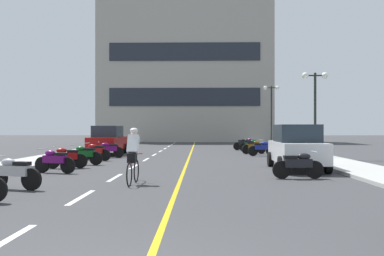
% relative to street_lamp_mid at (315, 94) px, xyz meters
% --- Properties ---
extents(ground_plane, '(140.00, 140.00, 0.00)m').
position_rel_street_lamp_mid_xyz_m(ground_plane, '(-7.29, 1.74, -3.58)').
color(ground_plane, '#38383A').
extents(curb_left, '(2.40, 72.00, 0.12)m').
position_rel_street_lamp_mid_xyz_m(curb_left, '(-14.49, 4.74, -3.52)').
color(curb_left, '#A8A8A3').
rests_on(curb_left, ground).
extents(curb_right, '(2.40, 72.00, 0.12)m').
position_rel_street_lamp_mid_xyz_m(curb_right, '(-0.09, 4.74, -3.52)').
color(curb_right, '#A8A8A3').
rests_on(curb_right, ground).
extents(lane_dash_0, '(0.14, 2.20, 0.01)m').
position_rel_street_lamp_mid_xyz_m(lane_dash_0, '(-9.29, -17.26, -3.58)').
color(lane_dash_0, silver).
rests_on(lane_dash_0, ground).
extents(lane_dash_1, '(0.14, 2.20, 0.01)m').
position_rel_street_lamp_mid_xyz_m(lane_dash_1, '(-9.29, -13.26, -3.58)').
color(lane_dash_1, silver).
rests_on(lane_dash_1, ground).
extents(lane_dash_2, '(0.14, 2.20, 0.01)m').
position_rel_street_lamp_mid_xyz_m(lane_dash_2, '(-9.29, -9.26, -3.58)').
color(lane_dash_2, silver).
rests_on(lane_dash_2, ground).
extents(lane_dash_3, '(0.14, 2.20, 0.01)m').
position_rel_street_lamp_mid_xyz_m(lane_dash_3, '(-9.29, -5.26, -3.58)').
color(lane_dash_3, silver).
rests_on(lane_dash_3, ground).
extents(lane_dash_4, '(0.14, 2.20, 0.01)m').
position_rel_street_lamp_mid_xyz_m(lane_dash_4, '(-9.29, -1.26, -3.58)').
color(lane_dash_4, silver).
rests_on(lane_dash_4, ground).
extents(lane_dash_5, '(0.14, 2.20, 0.01)m').
position_rel_street_lamp_mid_xyz_m(lane_dash_5, '(-9.29, 2.74, -3.58)').
color(lane_dash_5, silver).
rests_on(lane_dash_5, ground).
extents(lane_dash_6, '(0.14, 2.20, 0.01)m').
position_rel_street_lamp_mid_xyz_m(lane_dash_6, '(-9.29, 6.74, -3.58)').
color(lane_dash_6, silver).
rests_on(lane_dash_6, ground).
extents(lane_dash_7, '(0.14, 2.20, 0.01)m').
position_rel_street_lamp_mid_xyz_m(lane_dash_7, '(-9.29, 10.74, -3.58)').
color(lane_dash_7, silver).
rests_on(lane_dash_7, ground).
extents(lane_dash_8, '(0.14, 2.20, 0.01)m').
position_rel_street_lamp_mid_xyz_m(lane_dash_8, '(-9.29, 14.74, -3.58)').
color(lane_dash_8, silver).
rests_on(lane_dash_8, ground).
extents(lane_dash_9, '(0.14, 2.20, 0.01)m').
position_rel_street_lamp_mid_xyz_m(lane_dash_9, '(-9.29, 18.74, -3.58)').
color(lane_dash_9, silver).
rests_on(lane_dash_9, ground).
extents(lane_dash_10, '(0.14, 2.20, 0.01)m').
position_rel_street_lamp_mid_xyz_m(lane_dash_10, '(-9.29, 22.74, -3.58)').
color(lane_dash_10, silver).
rests_on(lane_dash_10, ground).
extents(lane_dash_11, '(0.14, 2.20, 0.01)m').
position_rel_street_lamp_mid_xyz_m(lane_dash_11, '(-9.29, 26.74, -3.58)').
color(lane_dash_11, silver).
rests_on(lane_dash_11, ground).
extents(centre_line_yellow, '(0.12, 66.00, 0.01)m').
position_rel_street_lamp_mid_xyz_m(centre_line_yellow, '(-7.04, 4.74, -3.58)').
color(centre_line_yellow, gold).
rests_on(centre_line_yellow, ground).
extents(office_building, '(21.20, 7.56, 17.82)m').
position_rel_street_lamp_mid_xyz_m(office_building, '(-8.27, 29.46, 5.33)').
color(office_building, '#9E998E').
rests_on(office_building, ground).
extents(street_lamp_mid, '(1.46, 0.36, 4.67)m').
position_rel_street_lamp_mid_xyz_m(street_lamp_mid, '(0.00, 0.00, 0.00)').
color(street_lamp_mid, black).
rests_on(street_lamp_mid, curb_right).
extents(street_lamp_far, '(1.46, 0.36, 5.41)m').
position_rel_street_lamp_mid_xyz_m(street_lamp_far, '(0.07, 14.68, 0.47)').
color(street_lamp_far, black).
rests_on(street_lamp_far, curb_right).
extents(parked_car_near, '(2.00, 4.24, 1.82)m').
position_rel_street_lamp_mid_xyz_m(parked_car_near, '(-2.52, -6.48, -2.66)').
color(parked_car_near, black).
rests_on(parked_car_near, ground).
extents(parked_car_mid, '(1.96, 4.22, 1.82)m').
position_rel_street_lamp_mid_xyz_m(parked_car_mid, '(-12.26, 2.86, -2.66)').
color(parked_car_mid, black).
rests_on(parked_car_mid, ground).
extents(motorcycle_2, '(1.66, 0.72, 0.92)m').
position_rel_street_lamp_mid_xyz_m(motorcycle_2, '(-11.50, -12.04, -3.11)').
color(motorcycle_2, black).
rests_on(motorcycle_2, ground).
extents(motorcycle_3, '(1.70, 0.60, 0.92)m').
position_rel_street_lamp_mid_xyz_m(motorcycle_3, '(-3.15, -9.46, -3.11)').
color(motorcycle_3, black).
rests_on(motorcycle_3, ground).
extents(motorcycle_4, '(1.67, 0.71, 0.92)m').
position_rel_street_lamp_mid_xyz_m(motorcycle_4, '(-11.84, -7.91, -3.11)').
color(motorcycle_4, black).
rests_on(motorcycle_4, ground).
extents(motorcycle_5, '(1.69, 0.61, 0.92)m').
position_rel_street_lamp_mid_xyz_m(motorcycle_5, '(-11.98, -6.13, -3.11)').
color(motorcycle_5, black).
rests_on(motorcycle_5, ground).
extents(motorcycle_6, '(1.69, 0.60, 0.92)m').
position_rel_street_lamp_mid_xyz_m(motorcycle_6, '(-11.69, -4.45, -3.11)').
color(motorcycle_6, black).
rests_on(motorcycle_6, ground).
extents(motorcycle_7, '(1.66, 0.74, 0.92)m').
position_rel_street_lamp_mid_xyz_m(motorcycle_7, '(-11.81, -1.99, -3.11)').
color(motorcycle_7, black).
rests_on(motorcycle_7, ground).
extents(motorcycle_8, '(1.66, 0.74, 0.92)m').
position_rel_street_lamp_mid_xyz_m(motorcycle_8, '(-11.58, 0.03, -3.11)').
color(motorcycle_8, black).
rests_on(motorcycle_8, ground).
extents(motorcycle_9, '(1.70, 0.60, 0.92)m').
position_rel_street_lamp_mid_xyz_m(motorcycle_9, '(-2.68, 1.83, -3.11)').
color(motorcycle_9, black).
rests_on(motorcycle_9, ground).
extents(motorcycle_10, '(1.63, 0.81, 0.92)m').
position_rel_street_lamp_mid_xyz_m(motorcycle_10, '(-2.91, 3.82, -3.11)').
color(motorcycle_10, black).
rests_on(motorcycle_10, ground).
extents(motorcycle_11, '(1.70, 0.60, 0.92)m').
position_rel_street_lamp_mid_xyz_m(motorcycle_11, '(-2.75, 6.62, -3.11)').
color(motorcycle_11, black).
rests_on(motorcycle_11, ground).
extents(motorcycle_12, '(1.70, 0.60, 0.92)m').
position_rel_street_lamp_mid_xyz_m(motorcycle_12, '(-3.05, 8.23, -3.11)').
color(motorcycle_12, black).
rests_on(motorcycle_12, ground).
extents(motorcycle_13, '(1.70, 0.60, 0.92)m').
position_rel_street_lamp_mid_xyz_m(motorcycle_13, '(-2.58, 10.17, -3.11)').
color(motorcycle_13, black).
rests_on(motorcycle_13, ground).
extents(cyclist_rider, '(0.42, 1.77, 1.71)m').
position_rel_street_lamp_mid_xyz_m(cyclist_rider, '(-8.43, -10.80, -2.69)').
color(cyclist_rider, black).
rests_on(cyclist_rider, ground).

